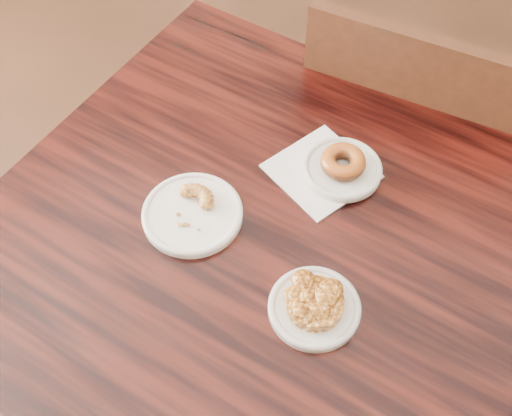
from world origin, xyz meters
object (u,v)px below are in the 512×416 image
(cafe_table, at_px, (260,329))
(cruller_fragment, at_px, (192,208))
(chair_far, at_px, (412,130))
(apple_fritter, at_px, (315,302))
(glazed_donut, at_px, (343,162))

(cafe_table, height_order, cruller_fragment, cruller_fragment)
(chair_far, xyz_separation_m, cruller_fragment, (-0.36, -0.60, 0.32))
(cafe_table, distance_m, apple_fritter, 0.43)
(apple_fritter, bearing_deg, glazed_donut, 92.75)
(apple_fritter, xyz_separation_m, cruller_fragment, (-0.24, 0.12, -0.00))
(glazed_donut, height_order, cruller_fragment, glazed_donut)
(glazed_donut, height_order, apple_fritter, glazed_donut)
(cafe_table, relative_size, glazed_donut, 11.36)
(glazed_donut, bearing_deg, chair_far, 73.52)
(cafe_table, height_order, chair_far, chair_far)
(apple_fritter, height_order, cruller_fragment, apple_fritter)
(cafe_table, xyz_separation_m, cruller_fragment, (-0.12, 0.00, 0.40))
(cafe_table, height_order, apple_fritter, apple_fritter)
(cafe_table, xyz_separation_m, glazed_donut, (0.11, 0.17, 0.41))
(cafe_table, relative_size, apple_fritter, 7.39)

